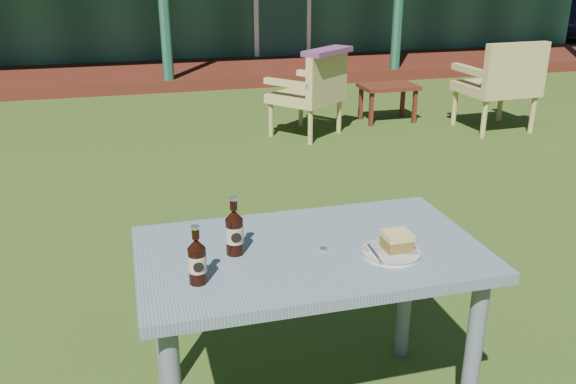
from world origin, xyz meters
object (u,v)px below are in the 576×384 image
object	(u,v)px
plate	(391,252)
armchair_right	(502,81)
cola_bottle_near	(234,231)
cafe_table	(310,274)
armchair_left	(312,90)
side_table	(388,90)
cola_bottle_far	(197,260)
cake_slice	(397,241)

from	to	relation	value
plate	armchair_right	world-z (taller)	armchair_right
cola_bottle_near	cafe_table	bearing A→B (deg)	-6.56
armchair_left	plate	bearing A→B (deg)	-103.45
armchair_left	side_table	xyz separation A→B (m)	(0.96, 0.35, -0.12)
side_table	armchair_left	bearing A→B (deg)	-160.08
cafe_table	cola_bottle_far	size ratio (longest dim) A/B	6.20
plate	armchair_right	distance (m)	4.61
armchair_left	side_table	distance (m)	1.03
cola_bottle_near	side_table	xyz separation A→B (m)	(2.42, 4.14, -0.46)
armchair_right	cake_slice	bearing A→B (deg)	-127.88
cake_slice	side_table	size ratio (longest dim) A/B	0.15
plate	side_table	size ratio (longest dim) A/B	0.34
cake_slice	armchair_right	distance (m)	4.59
cake_slice	cola_bottle_far	xyz separation A→B (m)	(-0.69, -0.03, 0.03)
plate	armchair_left	world-z (taller)	armchair_left
cola_bottle_far	side_table	bearing A→B (deg)	59.22
plate	armchair_right	bearing A→B (deg)	51.95
side_table	cola_bottle_near	bearing A→B (deg)	-120.29
plate	cola_bottle_far	world-z (taller)	cola_bottle_far
cola_bottle_near	plate	bearing A→B (deg)	-15.70
cola_bottle_near	armchair_right	bearing A→B (deg)	46.07
cafe_table	cola_bottle_far	world-z (taller)	cola_bottle_far
side_table	cola_bottle_far	bearing A→B (deg)	-120.78
cola_bottle_far	side_table	size ratio (longest dim) A/B	0.32
plate	cola_bottle_near	world-z (taller)	cola_bottle_near
armchair_right	side_table	distance (m)	1.16
cafe_table	cake_slice	size ratio (longest dim) A/B	13.04
cola_bottle_far	armchair_left	bearing A→B (deg)	67.96
cola_bottle_near	cola_bottle_far	size ratio (longest dim) A/B	1.07
cafe_table	plate	xyz separation A→B (m)	(0.25, -0.11, 0.11)
plate	armchair_left	size ratio (longest dim) A/B	0.24
armchair_left	armchair_right	distance (m)	1.92
cola_bottle_near	armchair_right	world-z (taller)	cola_bottle_near
plate	cake_slice	xyz separation A→B (m)	(0.02, 0.01, 0.04)
plate	cake_slice	world-z (taller)	cake_slice
cafe_table	plate	size ratio (longest dim) A/B	5.88
armchair_left	armchair_right	bearing A→B (deg)	-9.44
armchair_right	plate	bearing A→B (deg)	-128.05
cake_slice	cola_bottle_near	xyz separation A→B (m)	(-0.54, 0.14, 0.04)
cola_bottle_far	armchair_right	bearing A→B (deg)	46.19
cafe_table	cola_bottle_near	xyz separation A→B (m)	(-0.26, 0.03, 0.18)
cola_bottle_far	armchair_right	distance (m)	5.06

